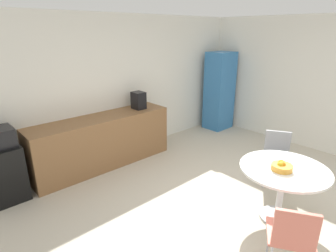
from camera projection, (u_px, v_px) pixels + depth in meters
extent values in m
plane|color=beige|center=(251.00, 221.00, 3.51)|extent=(6.00, 6.00, 0.00)
cube|color=white|center=(118.00, 87.00, 5.18)|extent=(6.00, 0.10, 2.60)
cube|color=brown|center=(103.00, 141.00, 4.85)|extent=(2.50, 0.60, 0.90)
cube|color=black|center=(2.00, 174.00, 3.85)|extent=(0.54, 0.54, 0.80)
cube|color=#3372B2|center=(219.00, 91.00, 6.60)|extent=(0.60, 0.50, 1.84)
cylinder|color=silver|center=(277.00, 216.00, 3.57)|extent=(0.44, 0.44, 0.03)
cylinder|color=silver|center=(281.00, 192.00, 3.45)|extent=(0.08, 0.08, 0.69)
cylinder|color=white|center=(284.00, 169.00, 3.34)|extent=(1.06, 1.06, 0.03)
cylinder|color=silver|center=(269.00, 238.00, 2.92)|extent=(0.02, 0.02, 0.42)
cylinder|color=silver|center=(301.00, 245.00, 2.84)|extent=(0.02, 0.02, 0.42)
cube|color=#DB7260|center=(289.00, 234.00, 2.66)|extent=(0.58, 0.58, 0.03)
cube|color=#DB7260|center=(295.00, 230.00, 2.42)|extent=(0.23, 0.34, 0.38)
cylinder|color=silver|center=(286.00, 179.00, 4.09)|extent=(0.02, 0.02, 0.42)
cylinder|color=silver|center=(264.00, 176.00, 4.18)|extent=(0.02, 0.02, 0.42)
cylinder|color=silver|center=(284.00, 169.00, 4.38)|extent=(0.02, 0.02, 0.42)
cylinder|color=silver|center=(264.00, 166.00, 4.46)|extent=(0.02, 0.02, 0.42)
cube|color=gray|center=(276.00, 159.00, 4.20)|extent=(0.58, 0.58, 0.03)
cube|color=gray|center=(277.00, 143.00, 4.31)|extent=(0.23, 0.34, 0.38)
cylinder|color=gold|center=(282.00, 167.00, 3.28)|extent=(0.25, 0.25, 0.07)
sphere|color=orange|center=(283.00, 164.00, 3.27)|extent=(0.07, 0.07, 0.07)
sphere|color=orange|center=(281.00, 162.00, 3.32)|extent=(0.07, 0.07, 0.07)
sphere|color=yellow|center=(280.00, 165.00, 3.26)|extent=(0.07, 0.07, 0.07)
cylinder|color=#3F66BF|center=(139.00, 105.00, 5.26)|extent=(0.08, 0.08, 0.09)
torus|color=#3F66BF|center=(141.00, 104.00, 5.29)|extent=(0.06, 0.01, 0.06)
cube|color=black|center=(139.00, 100.00, 5.15)|extent=(0.20, 0.24, 0.32)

